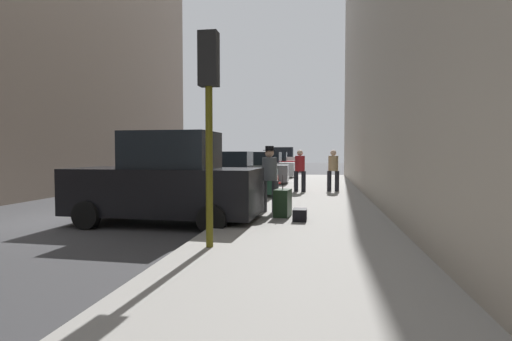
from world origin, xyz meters
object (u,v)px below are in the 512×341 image
object	(u,v)px
traffic_light	(209,92)
duffel_bag	(300,215)
parked_silver_sedan	(264,166)
parked_white_van	(280,160)
parked_gray_coupe	(249,170)
parked_black_suv	(166,182)
parked_dark_green_sedan	(222,176)
pedestrian_with_beanie	(269,175)
parked_red_hatchback	(273,164)
pedestrian_in_tan_coat	(333,168)
pedestrian_in_red_jacket	(300,168)
rolling_suitcase	(283,203)
fire_hydrant	(276,182)

from	to	relation	value
traffic_light	duffel_bag	distance (m)	4.01
parked_silver_sedan	parked_white_van	bearing A→B (deg)	90.00
parked_gray_coupe	traffic_light	bearing A→B (deg)	-82.47
parked_black_suv	parked_gray_coupe	bearing A→B (deg)	90.00
parked_dark_green_sedan	pedestrian_with_beanie	world-z (taller)	pedestrian_with_beanie
parked_white_van	duffel_bag	bearing A→B (deg)	-83.32
parked_dark_green_sedan	parked_white_van	distance (m)	22.26
parked_red_hatchback	pedestrian_in_tan_coat	size ratio (longest dim) A/B	2.48
parked_dark_green_sedan	parked_red_hatchback	xyz separation A→B (m)	(-0.00, 16.20, 0.00)
pedestrian_in_red_jacket	traffic_light	bearing A→B (deg)	-95.89
parked_white_van	pedestrian_in_red_jacket	bearing A→B (deg)	-82.09
traffic_light	pedestrian_with_beanie	xyz separation A→B (m)	(0.49, 4.13, -1.62)
parked_red_hatchback	pedestrian_with_beanie	world-z (taller)	pedestrian_with_beanie
pedestrian_in_tan_coat	pedestrian_in_red_jacket	distance (m)	1.41
parked_dark_green_sedan	duffel_bag	size ratio (longest dim) A/B	9.65
parked_gray_coupe	pedestrian_in_red_jacket	size ratio (longest dim) A/B	2.49
pedestrian_in_red_jacket	rolling_suitcase	xyz separation A→B (m)	(-0.10, -6.39, -0.61)
pedestrian_in_red_jacket	duffel_bag	size ratio (longest dim) A/B	3.89
pedestrian_in_red_jacket	pedestrian_in_tan_coat	bearing A→B (deg)	17.05
pedestrian_in_tan_coat	pedestrian_in_red_jacket	xyz separation A→B (m)	(-1.35, -0.41, 0.00)
parked_white_van	pedestrian_in_tan_coat	bearing A→B (deg)	-78.22
parked_gray_coupe	pedestrian_with_beanie	bearing A→B (deg)	-76.66
pedestrian_in_tan_coat	duffel_bag	world-z (taller)	pedestrian_in_tan_coat
parked_silver_sedan	parked_gray_coupe	bearing A→B (deg)	-90.00
parked_silver_sedan	parked_red_hatchback	xyz separation A→B (m)	(-0.00, 4.89, 0.00)
parked_gray_coupe	parked_silver_sedan	distance (m)	5.47
parked_red_hatchback	parked_gray_coupe	bearing A→B (deg)	-90.00
parked_dark_green_sedan	duffel_bag	xyz separation A→B (m)	(3.23, -5.32, -0.56)
traffic_light	duffel_bag	size ratio (longest dim) A/B	8.18
parked_red_hatchback	duffel_bag	size ratio (longest dim) A/B	9.65
traffic_light	rolling_suitcase	distance (m)	4.20
traffic_light	rolling_suitcase	bearing A→B (deg)	74.97
fire_hydrant	parked_silver_sedan	bearing A→B (deg)	101.37
parked_silver_sedan	rolling_suitcase	distance (m)	16.31
parked_gray_coupe	pedestrian_with_beanie	world-z (taller)	pedestrian_with_beanie
parked_red_hatchback	rolling_suitcase	size ratio (longest dim) A/B	4.08
pedestrian_in_tan_coat	parked_white_van	bearing A→B (deg)	101.78
pedestrian_in_tan_coat	pedestrian_in_red_jacket	bearing A→B (deg)	-162.95
fire_hydrant	pedestrian_in_red_jacket	distance (m)	1.41
parked_black_suv	parked_white_van	distance (m)	27.75
parked_black_suv	fire_hydrant	size ratio (longest dim) A/B	6.62
parked_gray_coupe	parked_white_van	size ratio (longest dim) A/B	0.92
parked_black_suv	pedestrian_with_beanie	bearing A→B (deg)	31.69
parked_black_suv	traffic_light	xyz separation A→B (m)	(1.85, -2.68, 1.73)
parked_gray_coupe	traffic_light	size ratio (longest dim) A/B	1.18
parked_white_van	pedestrian_in_red_jacket	xyz separation A→B (m)	(2.87, -20.63, 0.07)
parked_black_suv	traffic_light	size ratio (longest dim) A/B	1.29
parked_red_hatchback	pedestrian_in_red_jacket	distance (m)	14.85
parked_black_suv	parked_white_van	bearing A→B (deg)	90.00
fire_hydrant	pedestrian_in_tan_coat	size ratio (longest dim) A/B	0.41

